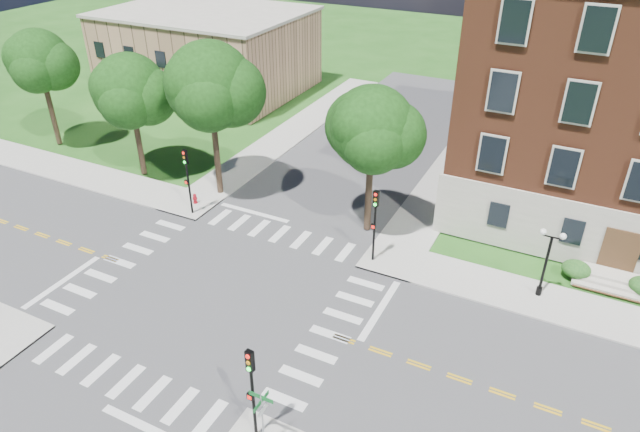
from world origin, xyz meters
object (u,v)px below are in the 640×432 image
at_px(traffic_signal_ne, 375,217).
at_px(fire_hydrant, 195,199).
at_px(street_sign_pole, 262,412).
at_px(twin_lamp_west, 547,259).
at_px(traffic_signal_nw, 187,174).
at_px(traffic_signal_se, 252,384).

xyz_separation_m(traffic_signal_ne, fire_hydrant, (-14.14, 0.84, -2.72)).
bearing_deg(street_sign_pole, twin_lamp_west, 61.16).
xyz_separation_m(traffic_signal_ne, street_sign_pole, (1.10, -14.51, -0.88)).
bearing_deg(traffic_signal_ne, traffic_signal_nw, -178.35).
height_order(traffic_signal_se, fire_hydrant, traffic_signal_se).
bearing_deg(traffic_signal_nw, traffic_signal_ne, 1.65).
bearing_deg(twin_lamp_west, traffic_signal_nw, -176.44).
distance_m(traffic_signal_ne, twin_lamp_west, 9.74).
xyz_separation_m(traffic_signal_se, street_sign_pole, (0.66, -0.37, -0.88)).
relative_size(traffic_signal_ne, street_sign_pole, 1.55).
bearing_deg(traffic_signal_nw, street_sign_pole, -44.11).
relative_size(traffic_signal_nw, fire_hydrant, 6.40).
bearing_deg(street_sign_pole, traffic_signal_ne, 94.32).
relative_size(street_sign_pole, fire_hydrant, 4.13).
bearing_deg(fire_hydrant, traffic_signal_se, -45.79).
bearing_deg(street_sign_pole, fire_hydrant, 134.78).
bearing_deg(street_sign_pole, traffic_signal_nw, 135.89).
bearing_deg(traffic_signal_se, twin_lamp_west, 58.73).
height_order(traffic_signal_nw, fire_hydrant, traffic_signal_nw).
height_order(twin_lamp_west, street_sign_pole, twin_lamp_west).
bearing_deg(street_sign_pole, traffic_signal_se, 150.86).
relative_size(traffic_signal_ne, twin_lamp_west, 1.13).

